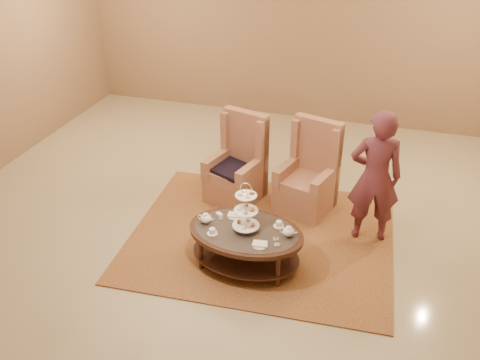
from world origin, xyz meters
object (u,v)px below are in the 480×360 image
(armchair_left, at_px, (238,171))
(armchair_right, at_px, (309,180))
(tea_table, at_px, (246,237))
(person, at_px, (375,177))

(armchair_left, distance_m, armchair_right, 0.96)
(armchair_left, bearing_deg, tea_table, -53.73)
(armchair_right, bearing_deg, tea_table, -90.72)
(tea_table, distance_m, armchair_left, 1.50)
(person, bearing_deg, armchair_left, -23.79)
(tea_table, xyz_separation_m, person, (1.27, 0.96, 0.44))
(armchair_left, bearing_deg, person, 2.03)
(tea_table, xyz_separation_m, armchair_left, (-0.52, 1.41, 0.01))
(tea_table, bearing_deg, armchair_right, 76.25)
(tea_table, relative_size, armchair_right, 1.11)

